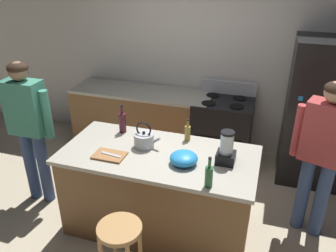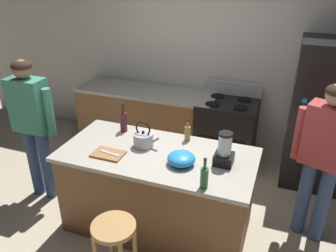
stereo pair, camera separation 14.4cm
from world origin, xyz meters
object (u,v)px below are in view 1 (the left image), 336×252
at_px(person_by_sink_right, 323,147).
at_px(bar_stool, 120,242).
at_px(kitchen_island, 159,191).
at_px(bottle_vinegar, 188,133).
at_px(tea_kettle, 144,140).
at_px(blender_appliance, 226,150).
at_px(cutting_board, 109,155).
at_px(bottle_olive_oil, 209,176).
at_px(refrigerator, 324,114).
at_px(bottle_wine, 122,122).
at_px(chef_knife, 111,155).
at_px(person_by_island_left, 28,121).
at_px(stove_range, 222,131).
at_px(mixing_bowl, 184,158).

bearing_deg(person_by_sink_right, bar_stool, -140.48).
height_order(kitchen_island, person_by_sink_right, person_by_sink_right).
height_order(bottle_vinegar, tea_kettle, tea_kettle).
distance_m(blender_appliance, cutting_board, 1.09).
height_order(bottle_olive_oil, bottle_vinegar, bottle_olive_oil).
bearing_deg(bottle_olive_oil, cutting_board, 169.76).
height_order(refrigerator, bottle_wine, refrigerator).
height_order(kitchen_island, chef_knife, chef_knife).
relative_size(tea_kettle, cutting_board, 0.92).
xyz_separation_m(person_by_sink_right, bottle_vinegar, (-1.29, -0.09, -0.00)).
xyz_separation_m(person_by_island_left, cutting_board, (1.07, -0.23, -0.10)).
height_order(refrigerator, cutting_board, refrigerator).
distance_m(person_by_island_left, cutting_board, 1.10).
bearing_deg(refrigerator, tea_kettle, -141.35).
xyz_separation_m(stove_range, chef_knife, (-0.79, -1.72, 0.46)).
relative_size(kitchen_island, bottle_vinegar, 7.98).
xyz_separation_m(mixing_bowl, chef_knife, (-0.68, -0.09, -0.03)).
bearing_deg(tea_kettle, chef_knife, -129.19).
height_order(kitchen_island, tea_kettle, tea_kettle).
bearing_deg(stove_range, tea_kettle, -111.22).
distance_m(person_by_sink_right, chef_knife, 1.99).
distance_m(kitchen_island, blender_appliance, 0.86).
distance_m(blender_appliance, chef_knife, 1.07).
bearing_deg(cutting_board, refrigerator, 40.01).
bearing_deg(mixing_bowl, cutting_board, -172.59).
relative_size(bottle_wine, tea_kettle, 1.15).
bearing_deg(kitchen_island, stove_range, 75.84).
xyz_separation_m(bar_stool, tea_kettle, (-0.14, 0.90, 0.44)).
height_order(person_by_island_left, cutting_board, person_by_island_left).
bearing_deg(bottle_olive_oil, tea_kettle, 148.46).
bearing_deg(person_by_island_left, bottle_olive_oil, -11.17).
distance_m(mixing_bowl, chef_knife, 0.69).
relative_size(stove_range, cutting_board, 3.61).
bearing_deg(refrigerator, kitchen_island, -136.82).
height_order(kitchen_island, stove_range, stove_range).
relative_size(bottle_vinegar, chef_knife, 1.07).
height_order(bottle_olive_oil, mixing_bowl, bottle_olive_oil).
bearing_deg(person_by_island_left, chef_knife, -11.80).
bearing_deg(kitchen_island, tea_kettle, 155.39).
xyz_separation_m(person_by_sink_right, bottle_wine, (-1.99, -0.13, 0.03)).
distance_m(person_by_sink_right, bar_stool, 2.03).
bearing_deg(cutting_board, bottle_wine, 100.19).
xyz_separation_m(person_by_island_left, bottle_wine, (0.98, 0.27, 0.01)).
bearing_deg(refrigerator, bottle_wine, -150.52).
distance_m(tea_kettle, cutting_board, 0.37).
xyz_separation_m(blender_appliance, bottle_vinegar, (-0.44, 0.31, -0.05)).
bearing_deg(person_by_island_left, cutting_board, -12.02).
xyz_separation_m(bottle_vinegar, cutting_board, (-0.62, -0.54, -0.08)).
relative_size(kitchen_island, tea_kettle, 6.84).
relative_size(bar_stool, mixing_bowl, 2.72).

